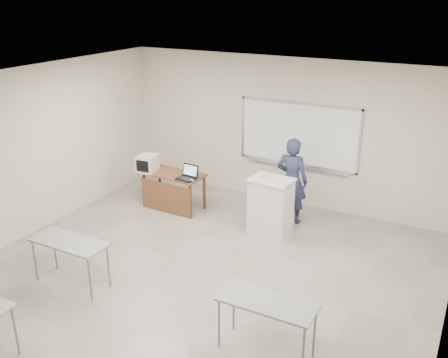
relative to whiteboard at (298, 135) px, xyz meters
The scene contains 10 objects.
floor 4.25m from the whiteboard, 94.32° to the right, with size 7.00×8.00×0.01m, color gray.
whiteboard is the anchor object (origin of this frame).
student_desks 5.39m from the whiteboard, 93.23° to the right, with size 4.40×2.20×0.73m.
instructor_desk 2.74m from the whiteboard, 144.90° to the right, with size 1.25×0.62×0.75m.
podium 1.75m from the whiteboard, 87.49° to the right, with size 0.75×0.55×1.06m.
crt_monitor 3.09m from the whiteboard, 150.61° to the right, with size 0.36×0.41×0.34m.
laptop 2.36m from the whiteboard, 138.76° to the right, with size 0.36×0.33×0.26m.
mouse 2.32m from the whiteboard, 134.67° to the right, with size 0.09×0.06×0.03m, color #AAADB2.
keyboard 1.65m from the whiteboard, 82.31° to the right, with size 0.46×0.15×0.03m, color beige.
presenter 1.07m from the whiteboard, 75.62° to the right, with size 0.61×0.40×1.67m, color black.
Camera 1 is at (3.53, -5.18, 4.24)m, focal length 40.00 mm.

